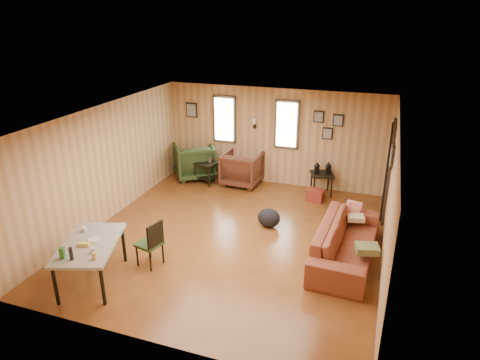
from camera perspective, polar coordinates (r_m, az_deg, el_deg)
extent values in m
cube|color=brown|center=(8.39, -0.90, -7.70)|extent=(5.50, 6.00, 0.02)
cube|color=#997C5B|center=(7.50, -1.01, 8.60)|extent=(5.50, 6.00, 0.02)
cube|color=tan|center=(10.59, 4.65, 5.74)|extent=(5.50, 0.02, 2.40)
cube|color=tan|center=(5.44, -12.05, -11.24)|extent=(5.50, 0.02, 2.40)
cube|color=tan|center=(9.13, -17.48, 2.10)|extent=(0.02, 6.00, 2.40)
cube|color=tan|center=(7.46, 19.43, -2.60)|extent=(0.02, 6.00, 2.40)
cube|color=black|center=(10.85, -2.07, 8.10)|extent=(0.60, 0.05, 1.20)
cube|color=#E0F2D1|center=(10.81, -2.15, 8.05)|extent=(0.48, 0.04, 1.06)
cube|color=black|center=(10.39, 6.26, 7.37)|extent=(0.60, 0.05, 1.20)
cube|color=#E0F2D1|center=(10.35, 6.21, 7.31)|extent=(0.48, 0.04, 1.06)
cube|color=black|center=(10.60, 1.97, 7.21)|extent=(0.07, 0.05, 0.12)
cylinder|color=silver|center=(10.51, 1.88, 7.82)|extent=(0.07, 0.07, 0.14)
cube|color=black|center=(9.34, 19.23, 1.03)|extent=(0.06, 1.00, 2.05)
cube|color=black|center=(9.34, 18.99, 1.06)|extent=(0.04, 0.82, 1.90)
cube|color=black|center=(10.20, 10.46, 8.30)|extent=(0.24, 0.04, 0.28)
cube|color=#9E998C|center=(10.17, 10.44, 8.27)|extent=(0.19, 0.02, 0.22)
cube|color=black|center=(10.16, 12.97, 7.76)|extent=(0.24, 0.04, 0.28)
cube|color=#9E998C|center=(10.13, 12.95, 7.72)|extent=(0.19, 0.02, 0.22)
cube|color=black|center=(10.26, 11.59, 6.11)|extent=(0.24, 0.04, 0.28)
cube|color=#9E998C|center=(10.23, 11.57, 6.07)|extent=(0.19, 0.02, 0.22)
cube|color=black|center=(11.16, -6.46, 9.26)|extent=(0.30, 0.04, 0.38)
cube|color=#9E998C|center=(11.13, -6.53, 9.23)|extent=(0.24, 0.02, 0.31)
cube|color=black|center=(8.08, 19.69, 3.05)|extent=(0.04, 0.34, 0.42)
cube|color=#9E998C|center=(8.08, 19.48, 3.08)|extent=(0.02, 0.27, 0.34)
imported|color=brown|center=(7.72, 14.06, -7.26)|extent=(0.81, 2.38, 0.92)
imported|color=#4A2416|center=(10.66, 0.31, 1.74)|extent=(0.94, 0.89, 0.92)
imported|color=#273719|center=(11.18, -6.12, 2.76)|extent=(1.30, 1.29, 0.99)
cube|color=black|center=(10.75, -4.45, 2.33)|extent=(0.66, 0.63, 0.04)
cube|color=black|center=(10.88, -4.39, 0.51)|extent=(0.60, 0.57, 0.03)
cylinder|color=black|center=(10.84, -6.01, 0.89)|extent=(0.05, 0.05, 0.54)
cylinder|color=black|center=(10.57, -4.12, 0.38)|extent=(0.05, 0.05, 0.54)
cylinder|color=black|center=(11.13, -4.68, 1.49)|extent=(0.05, 0.05, 0.54)
cylinder|color=black|center=(10.86, -2.81, 1.01)|extent=(0.05, 0.05, 0.54)
cube|color=#41322B|center=(10.80, -4.95, 2.88)|extent=(0.10, 0.05, 0.13)
cube|color=#41322B|center=(10.66, -4.05, 2.64)|extent=(0.09, 0.04, 0.12)
cube|color=black|center=(10.25, 10.88, 0.77)|extent=(0.65, 0.65, 0.04)
cylinder|color=black|center=(10.12, 9.85, -0.99)|extent=(0.05, 0.05, 0.51)
cylinder|color=black|center=(10.19, 12.11, -0.98)|extent=(0.05, 0.05, 0.51)
cylinder|color=black|center=(10.49, 9.49, -0.12)|extent=(0.05, 0.05, 0.51)
cylinder|color=black|center=(10.56, 11.68, -0.12)|extent=(0.05, 0.05, 0.51)
cube|color=black|center=(10.18, 10.19, 1.36)|extent=(0.14, 0.14, 0.18)
cone|color=black|center=(10.13, 10.25, 2.12)|extent=(0.19, 0.19, 0.10)
cube|color=black|center=(10.23, 11.66, 1.36)|extent=(0.14, 0.14, 0.18)
cone|color=black|center=(10.18, 11.72, 2.11)|extent=(0.19, 0.19, 0.10)
cube|color=maroon|center=(10.01, 10.02, -2.00)|extent=(0.42, 0.34, 0.27)
ellipsoid|color=black|center=(8.70, 3.87, -5.06)|extent=(0.55, 0.48, 0.40)
cube|color=brown|center=(7.38, 16.59, -8.78)|extent=(0.43, 0.37, 0.12)
cube|color=red|center=(8.54, 14.86, -3.65)|extent=(0.34, 0.16, 0.33)
cube|color=tan|center=(8.38, 15.16, -4.89)|extent=(0.36, 0.31, 0.09)
cube|color=gray|center=(7.21, -19.44, -8.09)|extent=(1.23, 1.57, 0.05)
cylinder|color=black|center=(7.05, -23.40, -12.80)|extent=(0.07, 0.07, 0.66)
cylinder|color=black|center=(6.80, -17.85, -13.28)|extent=(0.07, 0.07, 0.66)
cylinder|color=black|center=(7.98, -20.14, -8.03)|extent=(0.07, 0.07, 0.66)
cylinder|color=black|center=(7.77, -15.24, -8.27)|extent=(0.07, 0.07, 0.66)
cylinder|color=#B0ADA6|center=(6.90, -18.93, -8.82)|extent=(0.09, 0.09, 0.08)
cylinder|color=#B0ADA6|center=(7.55, -20.06, -6.21)|extent=(0.09, 0.09, 0.08)
cube|color=#1F531E|center=(6.89, -22.63, -8.98)|extent=(0.08, 0.08, 0.17)
cylinder|color=black|center=(6.80, -21.60, -9.12)|extent=(0.07, 0.07, 0.20)
cylinder|color=#B09145|center=(6.72, -18.84, -9.54)|extent=(0.08, 0.08, 0.11)
cylinder|color=#B0ADA6|center=(7.25, -18.89, -7.53)|extent=(0.23, 0.23, 0.02)
cube|color=gold|center=(7.13, -20.08, -8.08)|extent=(0.18, 0.12, 0.06)
cube|color=#273719|center=(7.52, -12.01, -8.32)|extent=(0.46, 0.46, 0.05)
cube|color=black|center=(7.31, -11.23, -7.16)|extent=(0.12, 0.36, 0.42)
cylinder|color=black|center=(7.64, -13.54, -9.79)|extent=(0.04, 0.04, 0.40)
cylinder|color=black|center=(7.44, -11.86, -10.54)|extent=(0.04, 0.04, 0.40)
cylinder|color=black|center=(7.82, -11.92, -8.85)|extent=(0.04, 0.04, 0.40)
cylinder|color=black|center=(7.63, -10.24, -9.55)|extent=(0.04, 0.04, 0.40)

